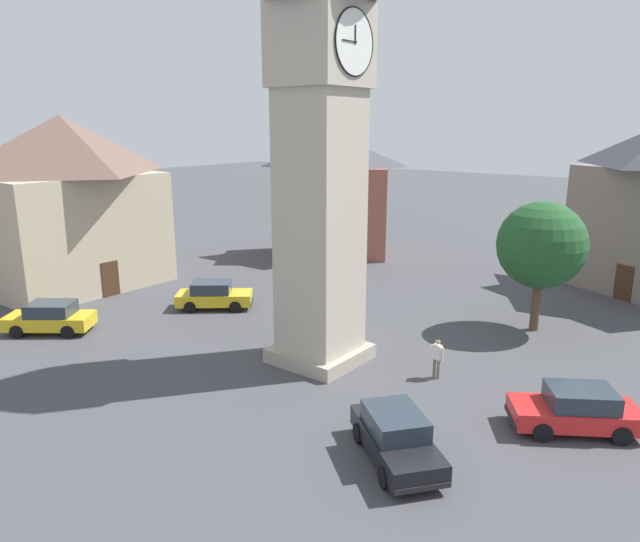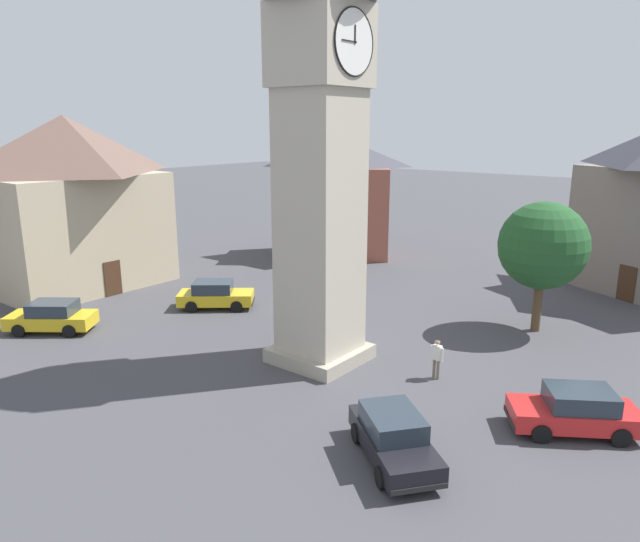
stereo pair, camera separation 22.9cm
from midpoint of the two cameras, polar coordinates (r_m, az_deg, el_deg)
name	(u,v)px [view 2 (the right image)]	position (r m, az deg, el deg)	size (l,w,h in m)	color
ground_plane	(320,359)	(25.45, 0.26, -8.75)	(200.00, 200.00, 0.00)	#424247
clock_tower	(320,70)	(23.52, 0.30, 19.30)	(4.26, 4.26, 20.57)	#A59C89
car_blue_kerb	(393,437)	(18.34, 7.65, -15.95)	(3.89, 4.28, 1.53)	black
car_silver_kerb	(575,411)	(21.41, 24.22, -12.51)	(3.67, 4.38, 1.53)	red
car_red_corner	(52,317)	(31.38, -24.83, -4.13)	(3.86, 4.30, 1.53)	gold
car_white_side	(215,295)	(32.62, -10.12, -2.32)	(3.93, 4.25, 1.53)	gold
pedestrian	(437,355)	(23.77, 11.76, -8.14)	(0.24, 0.56, 1.69)	#706656
tree	(543,246)	(29.74, 21.40, 2.32)	(4.25, 4.25, 6.45)	brown
building_terrace_right	(71,201)	(39.08, -23.28, 6.40)	(10.36, 8.25, 10.53)	tan
building_corner_back	(337,196)	(44.77, 1.87, 7.47)	(9.08, 9.75, 9.14)	#995142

